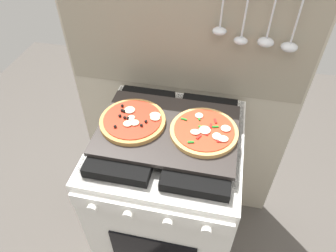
{
  "coord_description": "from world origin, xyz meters",
  "views": [
    {
      "loc": [
        0.18,
        -0.84,
        1.75
      ],
      "look_at": [
        0.0,
        0.0,
        0.93
      ],
      "focal_mm": 32.91,
      "sensor_mm": 36.0,
      "label": 1
    }
  ],
  "objects": [
    {
      "name": "kitchen_backsplash",
      "position": [
        0.0,
        0.33,
        0.79
      ],
      "size": [
        1.1,
        0.09,
        1.55
      ],
      "color": "#B2A893",
      "rests_on": "ground_plane"
    },
    {
      "name": "pizza_right",
      "position": [
        0.14,
        -0.0,
        0.93
      ],
      "size": [
        0.26,
        0.26,
        0.03
      ],
      "color": "tan",
      "rests_on": "baking_tray"
    },
    {
      "name": "baking_tray",
      "position": [
        0.0,
        0.0,
        0.91
      ],
      "size": [
        0.54,
        0.38,
        0.02
      ],
      "primitive_type": "cube",
      "color": "#2D2826",
      "rests_on": "stove"
    },
    {
      "name": "stove",
      "position": [
        -0.0,
        -0.0,
        0.45
      ],
      "size": [
        0.6,
        0.64,
        0.9
      ],
      "color": "white",
      "rests_on": "ground_plane"
    },
    {
      "name": "ground_plane",
      "position": [
        0.0,
        0.0,
        0.0
      ],
      "size": [
        4.0,
        4.0,
        0.0
      ],
      "primitive_type": "plane",
      "color": "#4C4742"
    },
    {
      "name": "pizza_left",
      "position": [
        -0.14,
        0.0,
        0.93
      ],
      "size": [
        0.26,
        0.26,
        0.03
      ],
      "color": "#C18947",
      "rests_on": "baking_tray"
    }
  ]
}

